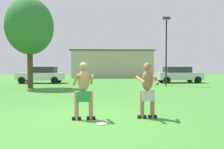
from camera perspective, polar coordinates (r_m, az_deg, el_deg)
name	(u,v)px	position (r m, az deg, el deg)	size (l,w,h in m)	color
ground_plane	(83,118)	(6.95, -7.36, -10.96)	(80.00, 80.00, 0.00)	#428433
player_with_cap	(147,88)	(6.85, 8.95, -3.32)	(0.65, 0.60, 1.69)	black
player_in_green	(84,89)	(6.63, -7.19, -3.77)	(0.71, 0.57, 1.69)	black
frisbee	(102,124)	(6.24, -2.66, -12.33)	(0.30, 0.30, 0.03)	white
car_white_near_post	(42,75)	(22.66, -17.41, -0.02)	(4.38, 2.18, 1.58)	white
car_silver_mid_lot	(178,74)	(23.11, 16.47, 0.02)	(4.34, 2.11, 1.58)	silver
lamp_post	(166,44)	(19.18, 13.59, 7.61)	(0.60, 0.24, 5.66)	black
outbuilding_behind_lot	(112,64)	(34.40, -0.13, 2.67)	(11.99, 6.65, 4.01)	#B2A893
tree_left_field	(30,27)	(17.61, -20.14, 11.30)	(3.40, 3.40, 6.52)	#4C3823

